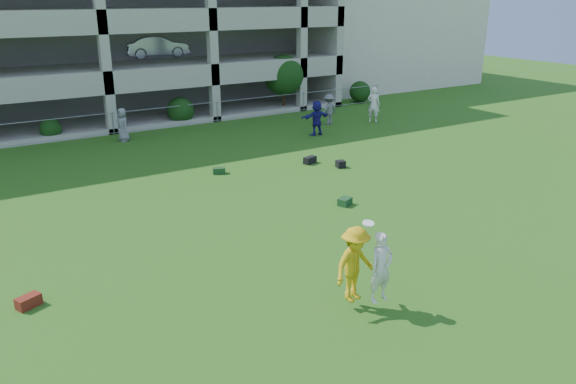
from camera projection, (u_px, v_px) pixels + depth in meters
ground at (320, 282)px, 14.44m from camera, size 100.00×100.00×0.00m
stucco_building at (355, 20)px, 46.65m from camera, size 16.00×14.00×10.00m
bystander_c at (123, 125)px, 28.08m from camera, size 0.66×0.89×1.67m
bystander_d at (317, 118)px, 29.24m from camera, size 1.69×0.56×1.81m
bystander_e at (374, 105)px, 32.27m from camera, size 0.83×0.88×2.02m
bystander_f at (329, 109)px, 31.70m from camera, size 1.21×0.84×1.72m
bag_red_a at (29, 301)px, 13.26m from camera, size 0.62×0.50×0.28m
bag_green_c at (345, 202)px, 19.69m from camera, size 0.60×0.53×0.26m
crate_d at (341, 164)px, 23.97m from camera, size 0.41×0.41×0.30m
bag_black_e at (310, 160)px, 24.54m from camera, size 0.66×0.46×0.30m
bag_green_g at (219, 171)px, 23.15m from camera, size 0.57×0.46×0.25m
frisbee_contest at (361, 265)px, 12.85m from camera, size 1.40×1.08×1.98m
parking_garage at (65, 11)px, 34.63m from camera, size 30.00×14.00×12.00m
fence at (113, 123)px, 29.46m from camera, size 36.06×0.06×1.20m
shrub_row at (189, 96)px, 32.00m from camera, size 34.38×2.52×3.50m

